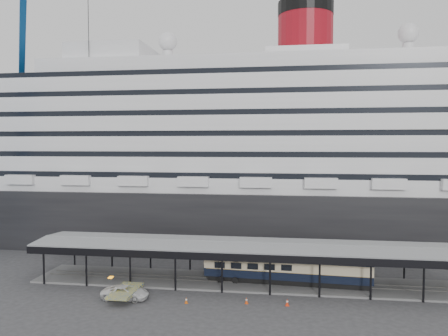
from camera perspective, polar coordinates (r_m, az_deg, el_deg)
The scene contains 8 objects.
ground at distance 53.68m, azimuth 2.77°, elevation -16.39°, with size 200.00×200.00×0.00m, color #323234.
cruise_ship at distance 82.55m, azimuth 4.91°, elevation 3.36°, with size 130.00×30.00×43.90m.
platform_canopy at distance 57.72m, azimuth 3.25°, elevation -12.54°, with size 56.00×9.18×5.30m.
port_truck at distance 53.76m, azimuth -12.75°, elevation -15.58°, with size 2.51×5.45×1.52m, color silver.
pullman_carriage at distance 57.49m, azimuth 8.16°, elevation -12.47°, with size 21.13×4.01×20.62m.
traffic_cone_left at distance 51.54m, azimuth -4.95°, elevation -16.82°, with size 0.48×0.48×0.71m.
traffic_cone_mid at distance 51.33m, azimuth 2.96°, elevation -16.90°, with size 0.42×0.42×0.71m.
traffic_cone_right at distance 51.13m, azimuth 8.26°, elevation -16.95°, with size 0.50×0.50×0.80m.
Camera 1 is at (4.69, -50.42, 17.82)m, focal length 35.00 mm.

